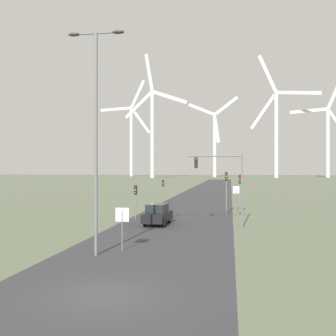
{
  "coord_description": "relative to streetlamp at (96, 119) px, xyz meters",
  "views": [
    {
      "loc": [
        4.77,
        -14.53,
        4.83
      ],
      "look_at": [
        0.0,
        15.41,
        4.91
      ],
      "focal_mm": 42.0,
      "sensor_mm": 36.0,
      "label": 1
    }
  ],
  "objects": [
    {
      "name": "car_approaching",
      "position": [
        1.19,
        12.32,
        -6.7
      ],
      "size": [
        2.08,
        4.22,
        1.83
      ],
      "color": "black",
      "rests_on": "ground"
    },
    {
      "name": "stop_sign_far",
      "position": [
        8.11,
        24.34,
        -5.61
      ],
      "size": [
        0.81,
        0.07,
        2.86
      ],
      "color": "slate",
      "rests_on": "ground"
    },
    {
      "name": "wind_turbine_left",
      "position": [
        -34.01,
        185.71,
        21.24
      ],
      "size": [
        35.45,
        8.22,
        67.01
      ],
      "color": "silver",
      "rests_on": "ground"
    },
    {
      "name": "road_surface",
      "position": [
        2.66,
        41.51,
        -7.61
      ],
      "size": [
        10.0,
        240.0,
        0.01
      ],
      "color": "#38383D",
      "rests_on": "ground"
    },
    {
      "name": "wind_turbine_right",
      "position": [
        32.23,
        200.17,
        21.84
      ],
      "size": [
        35.84,
        14.87,
        68.8
      ],
      "color": "silver",
      "rests_on": "ground"
    },
    {
      "name": "traffic_light_post_near_left",
      "position": [
        -1.59,
        15.73,
        -5.21
      ],
      "size": [
        0.28,
        0.34,
        3.28
      ],
      "color": "slate",
      "rests_on": "ground"
    },
    {
      "name": "streetlamp",
      "position": [
        0.0,
        0.0,
        0.0
      ],
      "size": [
        3.28,
        0.32,
        12.53
      ],
      "color": "slate",
      "rests_on": "ground"
    },
    {
      "name": "wind_turbine_center",
      "position": [
        -2.04,
        220.48,
        16.22
      ],
      "size": [
        30.34,
        2.6,
        49.22
      ],
      "color": "silver",
      "rests_on": "ground"
    },
    {
      "name": "traffic_light_mast_overhead",
      "position": [
        6.83,
        11.56,
        -3.24
      ],
      "size": [
        4.48,
        0.35,
        6.15
      ],
      "color": "slate",
      "rests_on": "ground"
    },
    {
      "name": "stop_sign_near",
      "position": [
        1.19,
        1.17,
        -5.82
      ],
      "size": [
        0.81,
        0.07,
        2.57
      ],
      "color": "slate",
      "rests_on": "ground"
    },
    {
      "name": "wind_turbine_far_right",
      "position": [
        61.33,
        209.91,
        17.15
      ],
      "size": [
        34.69,
        8.82,
        58.88
      ],
      "color": "silver",
      "rests_on": "ground"
    },
    {
      "name": "ground_plane",
      "position": [
        2.66,
        -6.49,
        -7.61
      ],
      "size": [
        600.0,
        600.0,
        0.0
      ],
      "primitive_type": "plane",
      "color": "#667056"
    },
    {
      "name": "traffic_light_post_mid_right",
      "position": [
        6.99,
        20.84,
        -4.33
      ],
      "size": [
        0.28,
        0.34,
        4.51
      ],
      "color": "slate",
      "rests_on": "ground"
    },
    {
      "name": "wind_turbine_far_left",
      "position": [
        -57.78,
        233.26,
        20.71
      ],
      "size": [
        31.56,
        10.96,
        64.58
      ],
      "color": "silver",
      "rests_on": "ground"
    },
    {
      "name": "traffic_light_post_near_right",
      "position": [
        8.41,
        21.18,
        -4.54
      ],
      "size": [
        0.28,
        0.34,
        4.2
      ],
      "color": "slate",
      "rests_on": "ground"
    },
    {
      "name": "traffic_light_post_mid_left",
      "position": [
        -2.0,
        33.67,
        -5.19
      ],
      "size": [
        0.28,
        0.33,
        3.29
      ],
      "color": "slate",
      "rests_on": "ground"
    }
  ]
}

